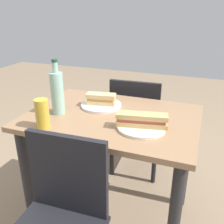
# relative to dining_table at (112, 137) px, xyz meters

# --- Properties ---
(ground_plane) EXTENTS (8.00, 8.00, 0.00)m
(ground_plane) POSITION_rel_dining_table_xyz_m (0.00, 0.00, -0.62)
(ground_plane) COLOR #8C755B
(dining_table) EXTENTS (0.98, 0.70, 0.77)m
(dining_table) POSITION_rel_dining_table_xyz_m (0.00, 0.00, 0.00)
(dining_table) COLOR #997251
(dining_table) RESTS_ON ground
(chair_far) EXTENTS (0.42, 0.42, 0.85)m
(chair_far) POSITION_rel_dining_table_xyz_m (0.00, 0.55, -0.14)
(chair_far) COLOR black
(chair_far) RESTS_ON ground
(chair_near) EXTENTS (0.42, 0.42, 0.85)m
(chair_near) POSITION_rel_dining_table_xyz_m (-0.04, -0.55, -0.14)
(chair_near) COLOR black
(chair_near) RESTS_ON ground
(plate_near) EXTENTS (0.25, 0.25, 0.01)m
(plate_near) POSITION_rel_dining_table_xyz_m (-0.11, 0.11, 0.15)
(plate_near) COLOR white
(plate_near) RESTS_ON dining_table
(baguette_sandwich_near) EXTENTS (0.19, 0.10, 0.07)m
(baguette_sandwich_near) POSITION_rel_dining_table_xyz_m (-0.11, 0.11, 0.19)
(baguette_sandwich_near) COLOR #DBB77A
(baguette_sandwich_near) RESTS_ON plate_near
(knife_near) EXTENTS (0.18, 0.03, 0.01)m
(knife_near) POSITION_rel_dining_table_xyz_m (-0.14, 0.16, 0.16)
(knife_near) COLOR silver
(knife_near) RESTS_ON plate_near
(plate_far) EXTENTS (0.25, 0.25, 0.01)m
(plate_far) POSITION_rel_dining_table_xyz_m (0.20, -0.11, 0.15)
(plate_far) COLOR silver
(plate_far) RESTS_ON dining_table
(baguette_sandwich_far) EXTENTS (0.27, 0.12, 0.07)m
(baguette_sandwich_far) POSITION_rel_dining_table_xyz_m (0.20, -0.11, 0.19)
(baguette_sandwich_far) COLOR tan
(baguette_sandwich_far) RESTS_ON plate_far
(knife_far) EXTENTS (0.17, 0.09, 0.01)m
(knife_far) POSITION_rel_dining_table_xyz_m (0.18, -0.05, 0.16)
(knife_far) COLOR silver
(knife_far) RESTS_ON plate_far
(water_bottle) EXTENTS (0.07, 0.07, 0.32)m
(water_bottle) POSITION_rel_dining_table_xyz_m (-0.30, -0.08, 0.28)
(water_bottle) COLOR #99C6B7
(water_bottle) RESTS_ON dining_table
(beer_glass) EXTENTS (0.07, 0.07, 0.15)m
(beer_glass) POSITION_rel_dining_table_xyz_m (-0.28, -0.27, 0.22)
(beer_glass) COLOR gold
(beer_glass) RESTS_ON dining_table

